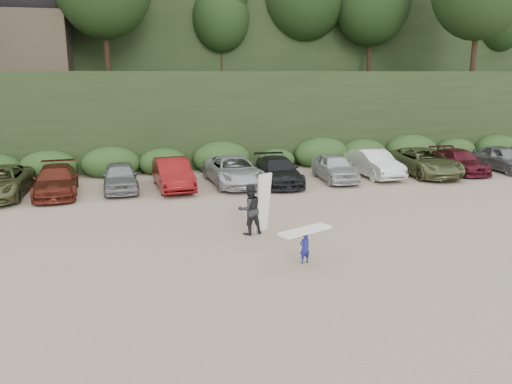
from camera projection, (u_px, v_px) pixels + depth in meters
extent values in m
plane|color=tan|center=(264.00, 249.00, 17.13)|extent=(120.00, 120.00, 0.00)
cube|color=black|center=(187.00, 113.00, 37.17)|extent=(80.00, 14.00, 6.00)
cube|color=black|center=(166.00, 52.00, 52.97)|extent=(90.00, 30.00, 16.00)
cube|color=#2B491E|center=(193.00, 162.00, 30.53)|extent=(46.20, 2.00, 1.20)
cube|color=brown|center=(10.00, 42.00, 35.01)|extent=(8.00, 6.00, 4.00)
imported|color=#591F14|center=(56.00, 181.00, 24.62)|extent=(2.29, 5.05, 1.44)
imported|color=gray|center=(120.00, 177.00, 25.51)|extent=(1.87, 4.33, 1.46)
imported|color=maroon|center=(173.00, 174.00, 25.95)|extent=(1.98, 4.86, 1.57)
imported|color=#AEB1B5|center=(234.00, 171.00, 26.95)|extent=(2.79, 5.56, 1.51)
imported|color=black|center=(278.00, 171.00, 27.05)|extent=(2.23, 5.02, 1.43)
imported|color=#B7B8BC|center=(335.00, 167.00, 27.95)|extent=(2.06, 4.50, 1.49)
imported|color=silver|center=(373.00, 163.00, 28.97)|extent=(1.85, 4.78, 1.55)
imported|color=#565F37|center=(424.00, 162.00, 29.43)|extent=(2.65, 5.63, 1.56)
imported|color=#4F121C|center=(459.00, 161.00, 30.28)|extent=(2.24, 4.81, 1.36)
imported|color=slate|center=(505.00, 159.00, 30.56)|extent=(1.96, 4.63, 1.56)
imported|color=navy|center=(305.00, 248.00, 15.78)|extent=(0.42, 0.33, 1.02)
cube|color=white|center=(305.00, 231.00, 15.65)|extent=(1.92, 1.22, 0.07)
imported|color=black|center=(250.00, 209.00, 18.55)|extent=(1.07, 0.91, 1.93)
cube|color=white|center=(263.00, 203.00, 18.75)|extent=(0.71, 0.62, 2.27)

